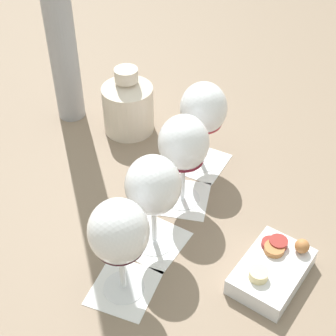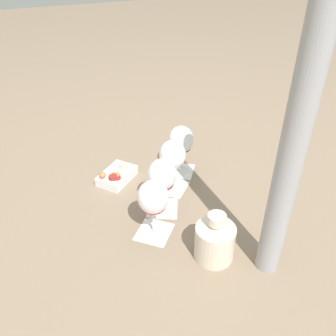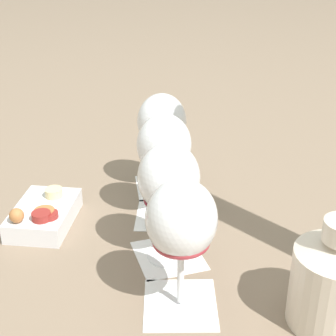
# 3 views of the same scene
# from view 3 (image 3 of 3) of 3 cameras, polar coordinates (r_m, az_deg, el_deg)

# --- Properties ---
(ground_plane) EXTENTS (8.00, 8.00, 0.00)m
(ground_plane) POSITION_cam_3_polar(r_m,az_deg,el_deg) (0.90, 0.11, -7.61)
(ground_plane) COLOR #7F6B56
(tasting_card_0) EXTENTS (0.15, 0.15, 0.00)m
(tasting_card_0) POSITION_cam_3_polar(r_m,az_deg,el_deg) (0.76, 1.37, -14.84)
(tasting_card_0) COLOR white
(tasting_card_0) RESTS_ON ground_plane
(tasting_card_1) EXTENTS (0.14, 0.14, 0.00)m
(tasting_card_1) POSITION_cam_3_polar(r_m,az_deg,el_deg) (0.85, 0.08, -9.65)
(tasting_card_1) COLOR white
(tasting_card_1) RESTS_ON ground_plane
(tasting_card_2) EXTENTS (0.15, 0.15, 0.00)m
(tasting_card_2) POSITION_cam_3_polar(r_m,az_deg,el_deg) (0.95, -0.41, -5.26)
(tasting_card_2) COLOR white
(tasting_card_2) RESTS_ON ground_plane
(tasting_card_3) EXTENTS (0.15, 0.15, 0.00)m
(tasting_card_3) POSITION_cam_3_polar(r_m,az_deg,el_deg) (1.05, -0.65, -2.07)
(tasting_card_3) COLOR white
(tasting_card_3) RESTS_ON ground_plane
(wine_glass_0) EXTENTS (0.10, 0.10, 0.20)m
(wine_glass_0) POSITION_cam_3_polar(r_m,az_deg,el_deg) (0.68, 1.48, -6.24)
(wine_glass_0) COLOR white
(wine_glass_0) RESTS_ON tasting_card_0
(wine_glass_1) EXTENTS (0.10, 0.10, 0.20)m
(wine_glass_1) POSITION_cam_3_polar(r_m,az_deg,el_deg) (0.78, 0.09, -1.59)
(wine_glass_1) COLOR white
(wine_glass_1) RESTS_ON tasting_card_1
(wine_glass_2) EXTENTS (0.10, 0.10, 0.20)m
(wine_glass_2) POSITION_cam_3_polar(r_m,az_deg,el_deg) (0.89, -0.44, 2.09)
(wine_glass_2) COLOR white
(wine_glass_2) RESTS_ON tasting_card_2
(wine_glass_3) EXTENTS (0.10, 0.10, 0.20)m
(wine_glass_3) POSITION_cam_3_polar(r_m,az_deg,el_deg) (1.00, -0.68, 4.72)
(wine_glass_3) COLOR white
(wine_glass_3) RESTS_ON tasting_card_3
(ceramic_vase) EXTENTS (0.12, 0.12, 0.16)m
(ceramic_vase) POSITION_cam_3_polar(r_m,az_deg,el_deg) (0.72, 18.03, -11.73)
(ceramic_vase) COLOR beige
(ceramic_vase) RESTS_ON ground_plane
(snack_dish) EXTENTS (0.18, 0.17, 0.06)m
(snack_dish) POSITION_cam_3_polar(r_m,az_deg,el_deg) (0.94, -13.61, -5.00)
(snack_dish) COLOR silver
(snack_dish) RESTS_ON ground_plane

